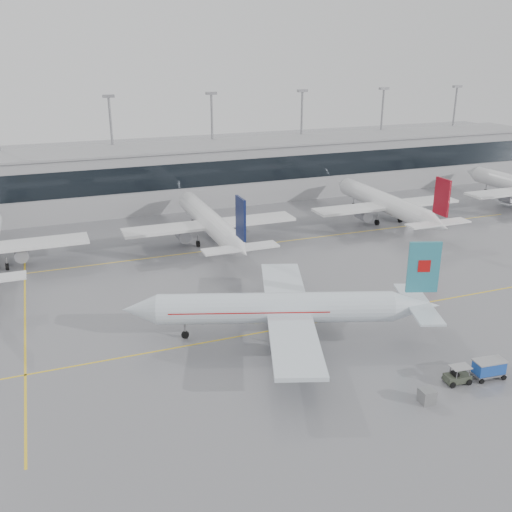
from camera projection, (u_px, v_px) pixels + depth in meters
name	position (u px, v px, depth m)	size (l,w,h in m)	color
ground	(292.00, 327.00, 68.57)	(320.00, 320.00, 0.00)	slate
taxi_line_main	(292.00, 327.00, 68.56)	(120.00, 0.25, 0.01)	yellow
taxi_line_north	(217.00, 250.00, 94.87)	(120.00, 0.25, 0.01)	yellow
taxi_line_cross	(25.00, 315.00, 71.63)	(0.25, 60.00, 0.01)	yellow
terminal	(172.00, 176.00, 120.88)	(180.00, 15.00, 12.00)	#939397
terminal_glass	(180.00, 176.00, 113.74)	(180.00, 0.20, 5.00)	black
terminal_roof	(170.00, 147.00, 118.75)	(182.00, 16.00, 0.40)	gray
light_masts	(164.00, 137.00, 123.62)	(156.40, 1.00, 22.60)	gray
air_canada_jet	(287.00, 308.00, 65.00)	(35.65, 29.05, 11.47)	silver
parked_jet_c	(210.00, 222.00, 96.84)	(29.64, 36.96, 11.72)	white
parked_jet_d	(386.00, 203.00, 108.61)	(29.64, 36.96, 11.72)	white
baggage_tug	(457.00, 377.00, 56.89)	(3.82, 1.79, 1.83)	#363C30
baggage_cart	(489.00, 367.00, 57.62)	(3.39, 2.10, 2.00)	gray
gse_unit	(427.00, 396.00, 53.74)	(1.38, 1.28, 1.38)	slate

